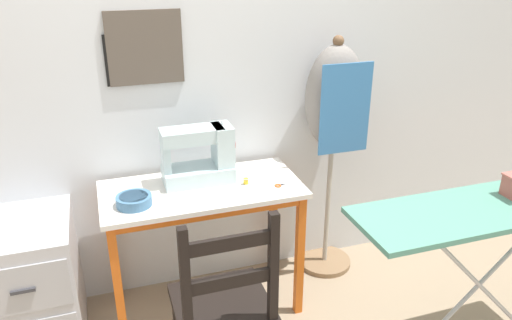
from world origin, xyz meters
TOP-DOWN VIEW (x-y plane):
  - wall_back at (-0.00, 0.54)m, footprint 10.00×0.07m
  - sewing_table at (0.00, 0.23)m, footprint 0.99×0.48m
  - sewing_machine at (0.02, 0.31)m, footprint 0.37×0.18m
  - fabric_bowl at (-0.34, 0.15)m, footprint 0.16×0.16m
  - scissors at (0.39, 0.14)m, footprint 0.14×0.05m
  - thread_spool_near_machine at (0.22, 0.20)m, footprint 0.03×0.03m
  - wooden_chair at (-0.05, -0.32)m, footprint 0.40×0.38m
  - filing_cabinet at (-0.84, 0.27)m, footprint 0.42×0.53m
  - dress_form at (0.78, 0.39)m, footprint 0.34×0.32m
  - ironing_board at (1.12, -0.49)m, footprint 1.28×0.37m

SIDE VIEW (x-z plane):
  - filing_cabinet at x=-0.84m, z-range 0.00..0.65m
  - wooden_chair at x=-0.05m, z-range -0.03..0.90m
  - sewing_table at x=0.00m, z-range 0.25..0.98m
  - scissors at x=0.39m, z-range 0.72..0.73m
  - thread_spool_near_machine at x=0.22m, z-range 0.72..0.76m
  - fabric_bowl at x=-0.34m, z-range 0.73..0.77m
  - ironing_board at x=1.12m, z-range 0.36..1.18m
  - sewing_machine at x=0.02m, z-range 0.70..1.01m
  - dress_form at x=0.78m, z-range 0.30..1.70m
  - wall_back at x=0.00m, z-range 0.00..2.55m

